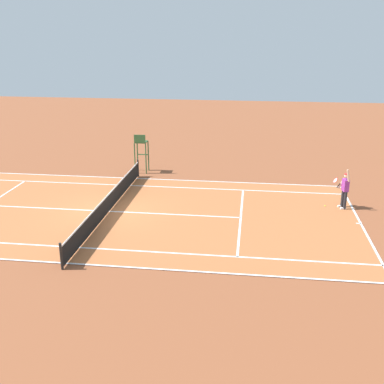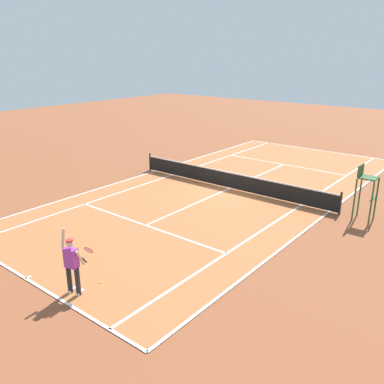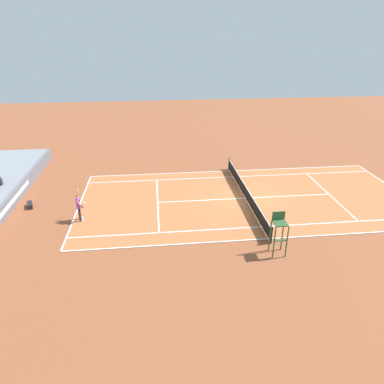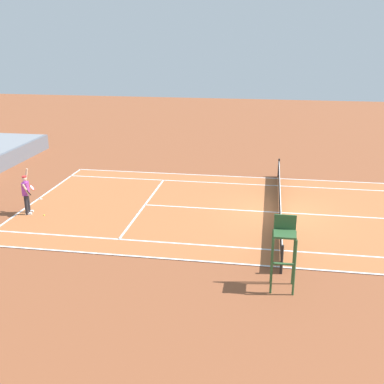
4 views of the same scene
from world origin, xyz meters
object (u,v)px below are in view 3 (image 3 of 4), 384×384
object	(u,v)px
tennis_player	(79,207)
tennis_ball	(94,220)
umpire_chair	(279,229)
equipment_bag	(30,205)

from	to	relation	value
tennis_player	tennis_ball	bearing A→B (deg)	-99.73
tennis_player	umpire_chair	bearing A→B (deg)	-113.35
tennis_ball	umpire_chair	distance (m)	11.70
umpire_chair	equipment_bag	bearing A→B (deg)	64.72
umpire_chair	tennis_player	bearing A→B (deg)	66.65
tennis_ball	tennis_player	bearing A→B (deg)	80.27
tennis_player	umpire_chair	distance (m)	12.43
tennis_player	umpire_chair	world-z (taller)	umpire_chair
tennis_ball	equipment_bag	world-z (taller)	equipment_bag
tennis_player	umpire_chair	xyz separation A→B (m)	(-4.92, -11.40, 0.56)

